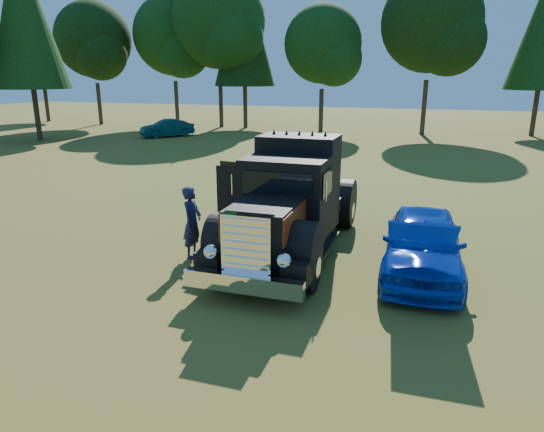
{
  "coord_description": "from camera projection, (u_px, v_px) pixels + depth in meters",
  "views": [
    {
      "loc": [
        4.62,
        -10.08,
        4.54
      ],
      "look_at": [
        1.22,
        0.41,
        1.31
      ],
      "focal_mm": 32.0,
      "sensor_mm": 36.0,
      "label": 1
    }
  ],
  "objects": [
    {
      "name": "hotrod_coupe",
      "position": [
        423.0,
        244.0,
        11.25
      ],
      "size": [
        1.88,
        4.48,
        1.89
      ],
      "color": "#061592",
      "rests_on": "ground"
    },
    {
      "name": "spectator_near",
      "position": [
        192.0,
        222.0,
        12.31
      ],
      "size": [
        0.48,
        0.7,
        1.85
      ],
      "primitive_type": "imported",
      "rotation": [
        0.0,
        0.0,
        1.62
      ],
      "color": "#1E3047",
      "rests_on": "ground"
    },
    {
      "name": "distant_teal_car",
      "position": [
        167.0,
        128.0,
        36.46
      ],
      "size": [
        3.57,
        3.89,
        1.3
      ],
      "primitive_type": "imported",
      "rotation": [
        0.0,
        0.0,
        -0.7
      ],
      "color": "#093639",
      "rests_on": "ground"
    },
    {
      "name": "treeline",
      "position": [
        319.0,
        29.0,
        36.17
      ],
      "size": [
        72.1,
        24.04,
        13.84
      ],
      "color": "#2D2116",
      "rests_on": "ground"
    },
    {
      "name": "ground",
      "position": [
        219.0,
        268.0,
        11.84
      ],
      "size": [
        120.0,
        120.0,
        0.0
      ],
      "primitive_type": "plane",
      "color": "#3E591A",
      "rests_on": "ground"
    },
    {
      "name": "diamond_t_truck",
      "position": [
        289.0,
        206.0,
        12.45
      ],
      "size": [
        3.37,
        7.16,
        3.0
      ],
      "color": "black",
      "rests_on": "ground"
    },
    {
      "name": "spectator_far",
      "position": [
        240.0,
        208.0,
        13.67
      ],
      "size": [
        0.99,
        1.09,
        1.82
      ],
      "primitive_type": "imported",
      "rotation": [
        0.0,
        0.0,
        1.16
      ],
      "color": "navy",
      "rests_on": "ground"
    }
  ]
}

